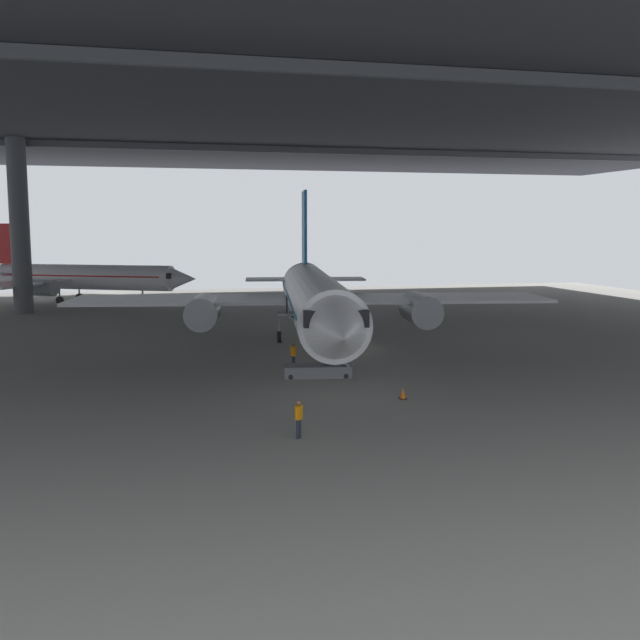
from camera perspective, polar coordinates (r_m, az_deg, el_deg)
name	(u,v)px	position (r m, az deg, el deg)	size (l,w,h in m)	color
ground_plane	(333,349)	(53.03, 1.05, -2.29)	(110.00, 110.00, 0.00)	gray
hangar_structure	(294,119)	(66.44, -2.06, 15.58)	(121.00, 99.00, 19.08)	#4C4F54
airplane_main	(315,299)	(53.40, -0.41, 1.65)	(38.21, 39.20, 12.17)	white
boarding_stairs	(316,364)	(43.04, -0.28, -3.52)	(4.51, 2.09, 4.80)	slate
crew_worker_near_nose	(299,417)	(30.59, -1.69, -7.62)	(0.39, 0.47, 1.63)	#232838
crew_worker_by_stairs	(293,354)	(45.38, -2.11, -2.71)	(0.30, 0.54, 1.65)	#232838
airplane_distant	(81,277)	(90.26, -18.35, 3.23)	(26.90, 27.07, 9.37)	white
traffic_cone_orange	(403,393)	(37.86, 6.55, -5.76)	(0.36, 0.36, 0.60)	black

